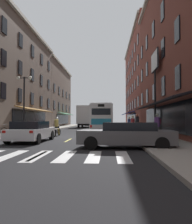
{
  "coord_description": "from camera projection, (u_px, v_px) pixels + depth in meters",
  "views": [
    {
      "loc": [
        2.75,
        -18.45,
        1.41
      ],
      "look_at": [
        1.16,
        9.84,
        2.41
      ],
      "focal_mm": 35.05,
      "sensor_mm": 36.0,
      "label": 1
    }
  ],
  "objects": [
    {
      "name": "billboard_sign",
      "position": [
        155.0,
        71.0,
        20.13
      ],
      "size": [
        0.4,
        2.69,
        7.58
      ],
      "color": "black",
      "rests_on": "sidewalk_right"
    },
    {
      "name": "motorcycle_rider",
      "position": [
        57.0,
        128.0,
        18.83
      ],
      "size": [
        0.62,
        2.07,
        1.66
      ],
      "color": "black",
      "rests_on": "ground"
    },
    {
      "name": "sedan_near",
      "position": [
        90.0,
        123.0,
        52.99
      ],
      "size": [
        1.99,
        4.52,
        1.31
      ],
      "color": "#144723",
      "rests_on": "ground"
    },
    {
      "name": "sidewalk_left",
      "position": [
        8.0,
        135.0,
        18.84
      ],
      "size": [
        3.0,
        80.0,
        0.14
      ],
      "primitive_type": "cube",
      "color": "#A39E93",
      "rests_on": "ground"
    },
    {
      "name": "transit_bus",
      "position": [
        103.0,
        117.0,
        29.77
      ],
      "size": [
        2.7,
        12.34,
        3.32
      ],
      "color": "white",
      "rests_on": "ground"
    },
    {
      "name": "street_lamp_twin",
      "position": [
        24.0,
        102.0,
        19.97
      ],
      "size": [
        1.42,
        0.32,
        5.27
      ],
      "color": "black",
      "rests_on": "sidewalk_left"
    },
    {
      "name": "pedestrian_near",
      "position": [
        157.0,
        126.0,
        14.3
      ],
      "size": [
        0.47,
        0.52,
        1.68
      ],
      "rotation": [
        0.0,
        0.0,
        2.53
      ],
      "color": "#4C4C51",
      "rests_on": "sidewalk_right"
    },
    {
      "name": "crosswalk_near",
      "position": [
        38.0,
        156.0,
        8.53
      ],
      "size": [
        7.1,
        2.8,
        0.01
      ],
      "color": "silver",
      "rests_on": "ground"
    },
    {
      "name": "pedestrian_mid",
      "position": [
        137.0,
        123.0,
        20.65
      ],
      "size": [
        0.36,
        0.36,
        1.84
      ],
      "rotation": [
        0.0,
        0.0,
        5.08
      ],
      "color": "#4C4C51",
      "rests_on": "sidewalk_right"
    },
    {
      "name": "pedestrian_rear",
      "position": [
        129.0,
        123.0,
        28.41
      ],
      "size": [
        0.36,
        0.36,
        1.61
      ],
      "rotation": [
        0.0,
        0.0,
        2.36
      ],
      "color": "#B29947",
      "rests_on": "sidewalk_right"
    },
    {
      "name": "sedan_far",
      "position": [
        31.0,
        131.0,
        13.98
      ],
      "size": [
        2.03,
        4.4,
        1.31
      ],
      "color": "silver",
      "rests_on": "ground"
    },
    {
      "name": "sidewalk_right",
      "position": [
        146.0,
        136.0,
        18.18
      ],
      "size": [
        3.0,
        80.0,
        0.14
      ],
      "primitive_type": "cube",
      "color": "#A39E93",
      "rests_on": "ground"
    },
    {
      "name": "box_truck",
      "position": [
        86.0,
        117.0,
        41.15
      ],
      "size": [
        2.63,
        8.09,
        3.89
      ],
      "color": "#B21E19",
      "rests_on": "ground"
    },
    {
      "name": "bicycle_near",
      "position": [
        10.0,
        131.0,
        17.39
      ],
      "size": [
        1.69,
        0.52,
        0.91
      ],
      "color": "black",
      "rests_on": "sidewalk_left"
    },
    {
      "name": "sedan_mid",
      "position": [
        127.0,
        135.0,
        10.82
      ],
      "size": [
        4.76,
        2.17,
        1.28
      ],
      "color": "#515154",
      "rests_on": "ground"
    },
    {
      "name": "lane_centre_dashes",
      "position": [
        75.0,
        137.0,
        18.26
      ],
      "size": [
        0.14,
        73.9,
        0.01
      ],
      "color": "#DBCC4C",
      "rests_on": "ground"
    },
    {
      "name": "pedestrian_far",
      "position": [
        133.0,
        125.0,
        19.54
      ],
      "size": [
        0.36,
        0.36,
        1.63
      ],
      "rotation": [
        0.0,
        0.0,
        5.83
      ],
      "color": "#4C4C51",
      "rests_on": "sidewalk_right"
    },
    {
      "name": "ground_plane",
      "position": [
        76.0,
        137.0,
        18.51
      ],
      "size": [
        34.8,
        80.0,
        0.1
      ],
      "primitive_type": "cube",
      "color": "black"
    }
  ]
}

